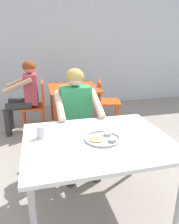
# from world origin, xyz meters

# --- Properties ---
(ground_plane) EXTENTS (12.00, 12.00, 0.05)m
(ground_plane) POSITION_xyz_m (0.00, 0.00, -0.03)
(ground_plane) COLOR gray
(back_wall) EXTENTS (12.00, 0.12, 3.40)m
(back_wall) POSITION_xyz_m (0.00, 3.42, 1.70)
(back_wall) COLOR silver
(back_wall) RESTS_ON ground
(table_foreground) EXTENTS (1.19, 0.95, 0.73)m
(table_foreground) POSITION_xyz_m (0.09, 0.02, 0.67)
(table_foreground) COLOR white
(table_foreground) RESTS_ON ground
(thali_tray) EXTENTS (0.29, 0.29, 0.03)m
(thali_tray) POSITION_xyz_m (0.12, -0.01, 0.75)
(thali_tray) COLOR #B7BABF
(thali_tray) RESTS_ON table_foreground
(drinking_cup) EXTENTS (0.07, 0.07, 0.10)m
(drinking_cup) POSITION_xyz_m (-0.36, 0.16, 0.79)
(drinking_cup) COLOR silver
(drinking_cup) RESTS_ON table_foreground
(chair_foreground) EXTENTS (0.39, 0.41, 0.85)m
(chair_foreground) POSITION_xyz_m (0.06, 0.96, 0.49)
(chair_foreground) COLOR #3F3F44
(chair_foreground) RESTS_ON ground
(diner_foreground) EXTENTS (0.49, 0.55, 1.20)m
(diner_foreground) POSITION_xyz_m (0.06, 0.74, 0.72)
(diner_foreground) COLOR #383838
(diner_foreground) RESTS_ON ground
(table_background_red) EXTENTS (0.83, 0.93, 0.73)m
(table_background_red) POSITION_xyz_m (0.24, 2.03, 0.65)
(table_background_red) COLOR #E04C19
(table_background_red) RESTS_ON ground
(chair_red_left) EXTENTS (0.41, 0.40, 0.85)m
(chair_red_left) POSITION_xyz_m (-0.37, 2.00, 0.49)
(chair_red_left) COLOR #CC4A1A
(chair_red_left) RESTS_ON ground
(chair_red_right) EXTENTS (0.48, 0.51, 0.80)m
(chair_red_right) POSITION_xyz_m (0.83, 2.04, 0.47)
(chair_red_right) COLOR #CC4E18
(chair_red_right) RESTS_ON ground
(patron_background) EXTENTS (0.56, 0.51, 1.18)m
(patron_background) POSITION_xyz_m (-0.55, 2.04, 0.71)
(patron_background) COLOR #313131
(patron_background) RESTS_ON ground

